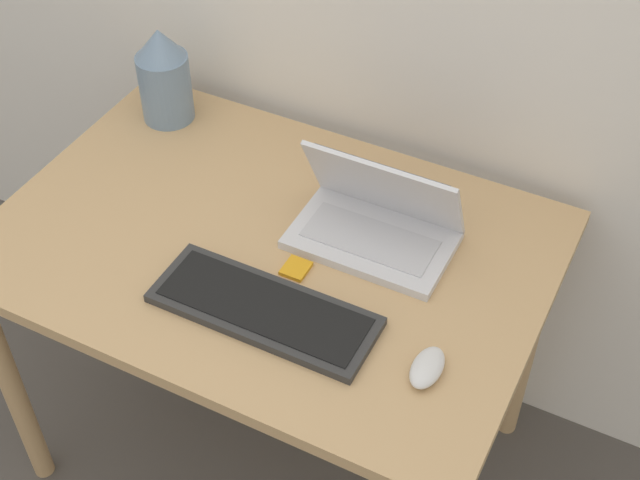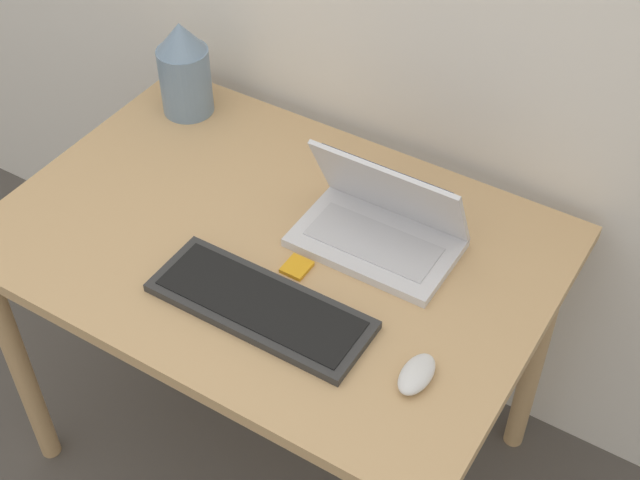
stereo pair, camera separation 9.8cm
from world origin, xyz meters
TOP-DOWN VIEW (x-y plane):
  - desk at (0.00, 0.39)m, footprint 1.13×0.78m
  - laptop at (0.19, 0.50)m, footprint 0.33×0.20m
  - keyboard at (0.09, 0.22)m, footprint 0.44×0.16m
  - mouse at (0.41, 0.22)m, footprint 0.05×0.10m
  - vase at (-0.42, 0.66)m, footprint 0.12×0.12m
  - mp3_player at (0.09, 0.34)m, footprint 0.05×0.06m

SIDE VIEW (x-z plane):
  - desk at x=0.00m, z-range 0.28..1.04m
  - mp3_player at x=0.09m, z-range 0.76..0.77m
  - keyboard at x=0.09m, z-range 0.76..0.78m
  - mouse at x=0.41m, z-range 0.76..0.79m
  - laptop at x=0.19m, z-range 0.70..0.90m
  - vase at x=-0.42m, z-range 0.76..0.99m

